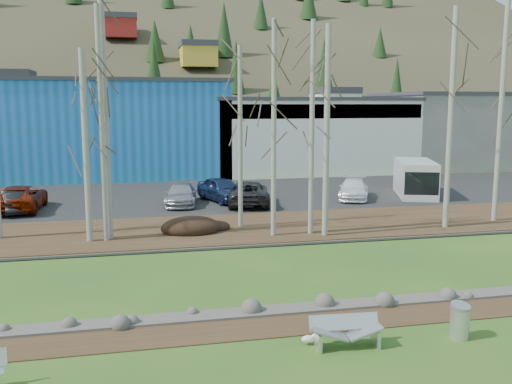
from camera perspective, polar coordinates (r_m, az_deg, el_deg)
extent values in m
plane|color=#284D1A|center=(14.99, 5.17, -15.99)|extent=(200.00, 200.00, 0.00)
cube|color=#382616|center=(16.83, 2.94, -13.04)|extent=(80.00, 1.80, 0.03)
cube|color=#382616|center=(28.45, -3.73, -3.76)|extent=(80.00, 7.00, 0.15)
cube|color=black|center=(38.67, -6.12, -0.42)|extent=(80.00, 14.00, 0.14)
cube|color=#185EA8|center=(52.02, -14.58, 6.08)|extent=(20.00, 12.00, 8.00)
cube|color=#333338|center=(52.00, -14.76, 10.65)|extent=(20.40, 12.24, 0.30)
cube|color=silver|center=(54.49, 4.82, 5.66)|extent=(18.00, 12.00, 6.50)
cube|color=#333338|center=(54.41, 4.86, 9.24)|extent=(18.36, 12.24, 0.30)
cube|color=navy|center=(48.81, 6.93, 8.01)|extent=(17.64, 0.20, 1.20)
cube|color=slate|center=(61.17, 19.35, 5.78)|extent=(14.00, 12.00, 7.00)
cube|color=#333338|center=(61.12, 19.53, 9.19)|extent=(14.28, 12.24, 0.30)
cube|color=silver|center=(15.26, 6.23, -14.60)|extent=(0.12, 0.57, 0.45)
cube|color=silver|center=(15.70, 11.87, -14.05)|extent=(0.12, 0.57, 0.45)
cube|color=silver|center=(15.51, 8.76, -12.70)|extent=(1.87, 0.33, 0.40)
cube|color=#96989B|center=(15.27, 7.40, -13.86)|extent=(0.93, 0.58, 0.34)
cube|color=#96989B|center=(15.53, 10.79, -13.53)|extent=(0.93, 0.58, 0.34)
cylinder|color=silver|center=(16.69, 19.68, -12.19)|extent=(0.64, 0.64, 0.89)
cylinder|color=gold|center=(15.54, 5.14, -14.86)|extent=(0.01, 0.01, 0.10)
cylinder|color=gold|center=(15.59, 5.07, -14.77)|extent=(0.01, 0.01, 0.10)
ellipsoid|color=white|center=(15.53, 5.22, -14.43)|extent=(0.35, 0.20, 0.20)
cube|color=gray|center=(15.51, 5.22, -14.29)|extent=(0.24, 0.15, 0.02)
sphere|color=white|center=(15.50, 5.79, -14.12)|extent=(0.11, 0.11, 0.11)
cone|color=gold|center=(15.50, 6.06, -14.12)|extent=(0.07, 0.04, 0.03)
ellipsoid|color=black|center=(27.64, -6.54, -3.41)|extent=(2.88, 2.04, 0.57)
cylinder|color=#A19E93|center=(26.18, -16.65, 4.35)|extent=(0.28, 0.28, 8.49)
cylinder|color=#A19E93|center=(26.09, -15.19, 6.45)|extent=(0.23, 0.23, 10.35)
cylinder|color=#A19E93|center=(26.49, -14.82, 6.79)|extent=(0.28, 0.28, 10.62)
cylinder|color=#A19E93|center=(28.22, -1.59, 5.44)|extent=(0.22, 0.22, 8.90)
cylinder|color=#A19E93|center=(26.74, 5.61, 6.28)|extent=(0.23, 0.23, 9.89)
cylinder|color=#A19E93|center=(26.39, 7.08, 5.95)|extent=(0.27, 0.27, 9.64)
cylinder|color=#A19E93|center=(29.58, 18.88, 6.88)|extent=(0.28, 0.28, 10.70)
cylinder|color=#A19E93|center=(32.18, 23.28, 7.25)|extent=(0.26, 0.26, 11.25)
cylinder|color=#A19E93|center=(26.23, 1.79, 6.26)|extent=(0.23, 0.23, 9.89)
imported|color=black|center=(35.07, -23.07, -0.85)|extent=(2.57, 4.21, 1.31)
imported|color=maroon|center=(35.63, -22.52, -0.55)|extent=(2.60, 5.35, 1.47)
imported|color=#94959B|center=(35.03, -7.52, -0.24)|extent=(2.38, 4.61, 1.28)
imported|color=navy|center=(36.05, -3.43, 0.26)|extent=(3.10, 4.78, 1.51)
imported|color=#28292B|center=(34.84, -0.77, -0.08)|extent=(3.32, 5.56, 1.45)
imported|color=white|center=(37.47, 9.73, 0.30)|extent=(3.42, 4.77, 1.28)
cube|color=silver|center=(39.68, 15.63, 1.34)|extent=(3.88, 5.79, 2.34)
cube|color=black|center=(37.60, 16.11, 0.92)|extent=(2.37, 1.76, 1.45)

